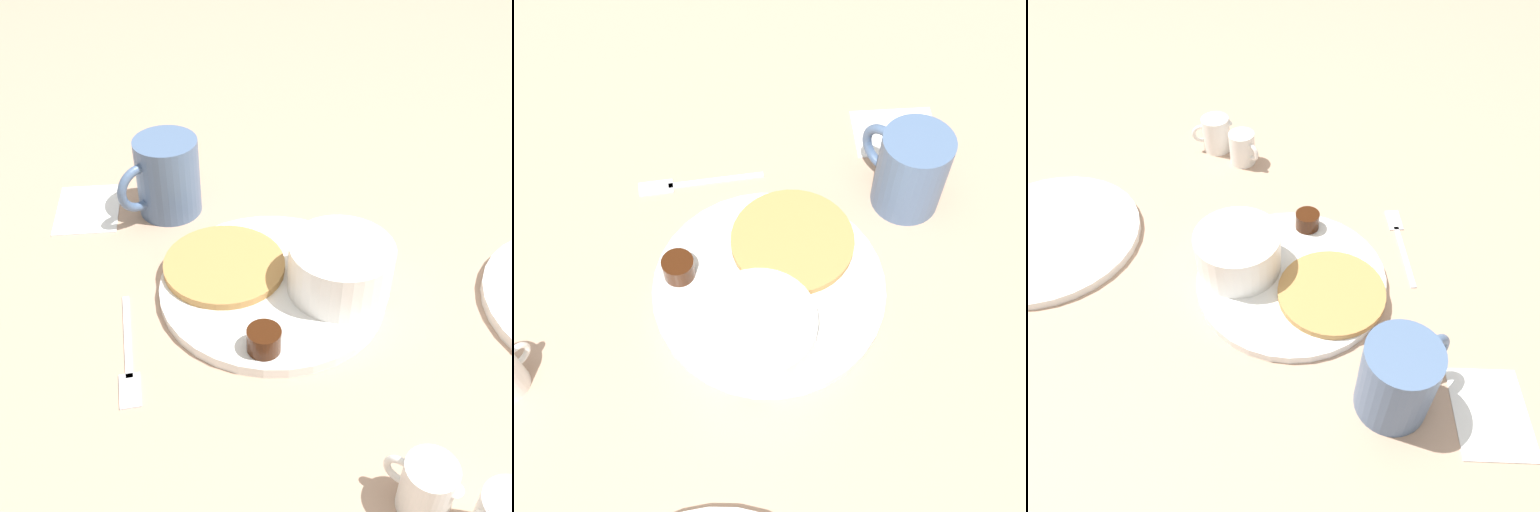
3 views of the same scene
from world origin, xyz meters
TOP-DOWN VIEW (x-y plane):
  - ground_plane at (0.00, 0.00)m, footprint 4.00×4.00m
  - plate at (0.00, 0.00)m, footprint 0.25×0.25m
  - pancake_stack at (-0.04, -0.04)m, footprint 0.14×0.14m
  - bowl at (0.03, 0.06)m, footprint 0.11×0.11m
  - syrup_cup at (0.09, -0.04)m, footprint 0.03×0.03m
  - butter_ramekin at (0.05, 0.08)m, footprint 0.04×0.04m
  - coffee_mug at (-0.18, -0.08)m, footprint 0.08×0.11m
  - creamer_pitcher_near at (0.27, 0.03)m, footprint 0.05×0.05m
  - fork at (0.06, -0.17)m, footprint 0.15×0.03m
  - napkin at (-0.22, -0.18)m, footprint 0.12×0.10m

SIDE VIEW (x-z plane):
  - ground_plane at x=0.00m, z-range 0.00..0.00m
  - fork at x=0.06m, z-range 0.00..0.00m
  - napkin at x=-0.22m, z-range 0.00..0.00m
  - plate at x=0.00m, z-range 0.00..0.01m
  - pancake_stack at x=-0.04m, z-range 0.01..0.02m
  - syrup_cup at x=0.09m, z-range 0.01..0.04m
  - creamer_pitcher_near at x=0.27m, z-range 0.00..0.06m
  - butter_ramekin at x=0.05m, z-range 0.01..0.05m
  - bowl at x=0.03m, z-range 0.01..0.07m
  - coffee_mug at x=-0.18m, z-range 0.00..0.10m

